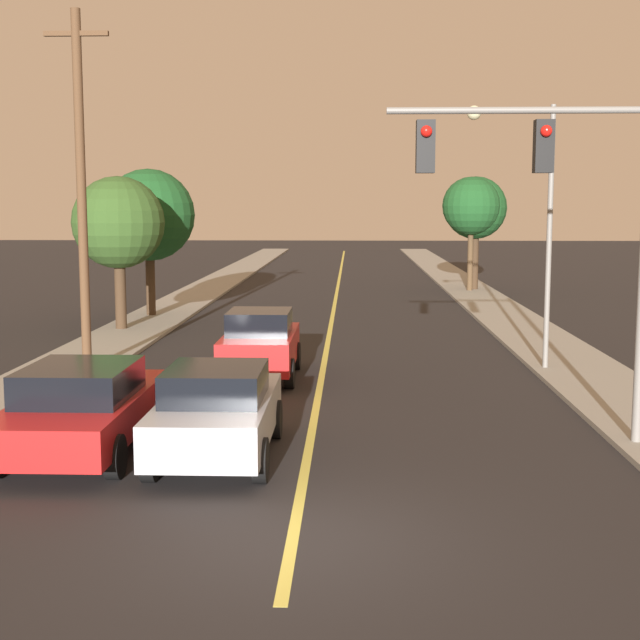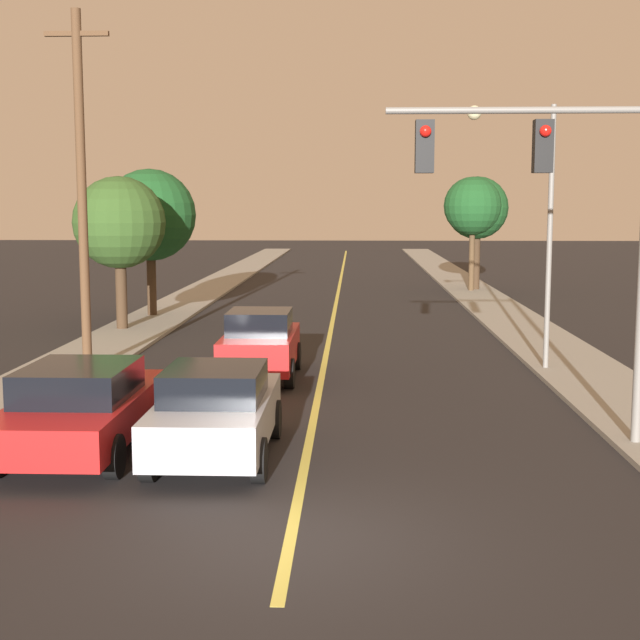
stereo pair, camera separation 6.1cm
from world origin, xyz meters
TOP-DOWN VIEW (x-y plane):
  - ground_plane at (0.00, 0.00)m, footprint 200.00×200.00m
  - road_surface at (0.00, 36.00)m, footprint 10.87×80.00m
  - sidewalk_left at (-6.69, 36.00)m, footprint 2.50×80.00m
  - sidewalk_right at (6.69, 36.00)m, footprint 2.50×80.00m
  - car_near_lane_front at (-1.52, 3.64)m, footprint 1.95×4.32m
  - car_near_lane_second at (-1.52, 10.76)m, footprint 1.85×3.99m
  - car_outer_lane_front at (-3.91, 3.95)m, footprint 2.11×4.98m
  - traffic_signal_mast at (4.36, 4.61)m, footprint 4.59×0.42m
  - streetlamp_right at (5.23, 11.94)m, footprint 2.23×0.36m
  - utility_pole_left at (-6.04, 11.24)m, footprint 1.60×0.24m
  - tree_left_near at (-6.98, 22.73)m, footprint 3.49×3.49m
  - tree_left_far at (-7.14, 18.89)m, footprint 3.11×3.11m
  - tree_right_near at (6.60, 33.25)m, footprint 2.85×2.85m
  - tree_right_far at (6.90, 33.91)m, footprint 3.11×3.11m

SIDE VIEW (x-z plane):
  - ground_plane at x=0.00m, z-range 0.00..0.00m
  - road_surface at x=0.00m, z-range 0.00..0.01m
  - sidewalk_left at x=-6.69m, z-range 0.00..0.12m
  - sidewalk_right at x=6.69m, z-range 0.00..0.12m
  - car_outer_lane_front at x=-3.91m, z-range 0.03..1.60m
  - car_near_lane_front at x=-1.52m, z-range 0.03..1.64m
  - car_near_lane_second at x=-1.52m, z-range 0.01..1.74m
  - tree_left_far at x=-7.14m, z-range 1.12..6.28m
  - tree_left_near at x=-6.98m, z-range 1.14..6.70m
  - tree_right_far at x=6.90m, z-range 1.34..6.96m
  - tree_right_near at x=6.60m, z-range 1.46..7.05m
  - traffic_signal_mast at x=4.36m, z-range 1.41..7.45m
  - streetlamp_right at x=5.23m, z-range 1.14..7.83m
  - utility_pole_left at x=-6.04m, z-range 0.29..9.24m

